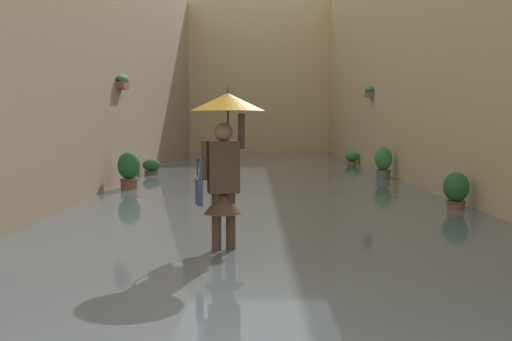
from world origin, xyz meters
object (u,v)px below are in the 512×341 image
at_px(potted_plant_far_right, 152,168).
at_px(person_wading, 225,144).
at_px(potted_plant_near_left, 352,158).
at_px(potted_plant_far_left, 456,191).
at_px(potted_plant_mid_left, 383,163).
at_px(potted_plant_near_right, 129,171).

bearing_deg(potted_plant_far_right, person_wading, 104.36).
bearing_deg(potted_plant_near_left, person_wading, 75.07).
height_order(potted_plant_far_right, potted_plant_far_left, potted_plant_far_left).
relative_size(potted_plant_far_left, potted_plant_mid_left, 0.79).
xyz_separation_m(potted_plant_near_left, potted_plant_mid_left, (0.07, 5.91, 0.19)).
bearing_deg(potted_plant_far_right, potted_plant_mid_left, 169.66).
relative_size(person_wading, potted_plant_far_left, 2.63).
xyz_separation_m(person_wading, potted_plant_near_left, (-4.14, -15.54, -1.10)).
xyz_separation_m(potted_plant_far_right, potted_plant_near_right, (-0.12, 3.93, 0.23)).
bearing_deg(potted_plant_far_left, person_wading, 40.88).
xyz_separation_m(potted_plant_near_left, potted_plant_near_right, (6.80, 8.59, 0.19)).
distance_m(potted_plant_far_left, potted_plant_mid_left, 6.08).
bearing_deg(potted_plant_mid_left, potted_plant_far_right, -10.34).
height_order(potted_plant_near_right, potted_plant_mid_left, potted_plant_mid_left).
height_order(potted_plant_near_left, potted_plant_mid_left, potted_plant_mid_left).
relative_size(potted_plant_near_left, potted_plant_mid_left, 0.62).
xyz_separation_m(potted_plant_near_right, potted_plant_far_left, (-6.76, 3.40, -0.10)).
height_order(person_wading, potted_plant_far_left, person_wading).
bearing_deg(potted_plant_far_right, potted_plant_near_right, 91.81).
bearing_deg(potted_plant_near_left, potted_plant_far_left, 89.78).
xyz_separation_m(potted_plant_far_right, potted_plant_far_left, (-6.88, 7.33, 0.13)).
height_order(potted_plant_near_left, potted_plant_near_right, potted_plant_near_right).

